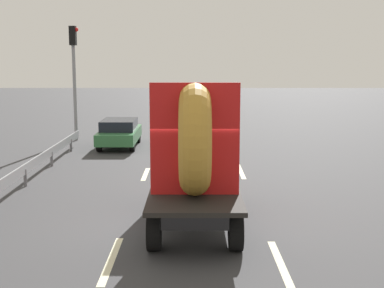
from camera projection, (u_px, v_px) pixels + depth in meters
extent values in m
plane|color=#38383A|center=(179.00, 226.00, 12.77)|extent=(120.00, 120.00, 0.00)
cylinder|color=black|center=(160.00, 193.00, 14.17)|extent=(0.28, 0.86, 0.86)
cylinder|color=black|center=(224.00, 193.00, 14.17)|extent=(0.28, 0.86, 0.86)
cylinder|color=black|center=(152.00, 230.00, 11.07)|extent=(0.28, 0.86, 0.86)
cylinder|color=black|center=(233.00, 230.00, 11.08)|extent=(0.28, 0.86, 0.86)
cube|color=black|center=(192.00, 192.00, 12.58)|extent=(1.30, 5.04, 0.25)
cube|color=maroon|center=(192.00, 147.00, 13.98)|extent=(2.00, 1.95, 1.35)
cube|color=black|center=(192.00, 137.00, 13.88)|extent=(2.02, 1.85, 0.44)
cube|color=black|center=(192.00, 195.00, 11.59)|extent=(2.00, 3.09, 0.10)
cube|color=black|center=(192.00, 155.00, 12.97)|extent=(1.80, 0.08, 1.10)
torus|color=#B7842D|center=(192.00, 139.00, 11.24)|extent=(0.66, 2.40, 2.40)
cube|color=red|center=(192.00, 139.00, 11.24)|extent=(1.90, 0.03, 2.40)
cylinder|color=black|center=(106.00, 136.00, 25.29)|extent=(0.20, 0.59, 0.59)
cylinder|color=black|center=(136.00, 136.00, 25.29)|extent=(0.20, 0.59, 0.59)
cylinder|color=black|center=(97.00, 145.00, 22.86)|extent=(0.20, 0.59, 0.59)
cylinder|color=black|center=(130.00, 145.00, 22.87)|extent=(0.20, 0.59, 0.59)
cube|color=#33723F|center=(117.00, 135.00, 24.04)|extent=(1.65, 3.84, 0.50)
cube|color=black|center=(117.00, 125.00, 23.87)|extent=(1.48, 2.15, 0.46)
cylinder|color=gray|center=(72.00, 93.00, 25.64)|extent=(0.16, 0.16, 4.58)
cube|color=black|center=(70.00, 36.00, 25.20)|extent=(0.30, 0.36, 0.90)
sphere|color=red|center=(74.00, 30.00, 25.16)|extent=(0.20, 0.20, 0.20)
cube|color=gray|center=(37.00, 160.00, 18.12)|extent=(0.06, 12.68, 0.32)
cylinder|color=slate|center=(23.00, 178.00, 16.60)|extent=(0.10, 0.10, 0.55)
cylinder|color=slate|center=(49.00, 159.00, 19.73)|extent=(0.10, 0.10, 0.55)
cylinder|color=slate|center=(68.00, 145.00, 22.86)|extent=(0.10, 0.10, 0.55)
cube|color=beige|center=(109.00, 260.00, 10.58)|extent=(0.16, 2.57, 0.01)
cube|color=beige|center=(143.00, 174.00, 18.41)|extent=(0.16, 2.02, 0.01)
cube|color=beige|center=(279.00, 265.00, 10.33)|extent=(0.16, 2.67, 0.01)
cube|color=beige|center=(238.00, 171.00, 18.89)|extent=(0.16, 2.51, 0.01)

